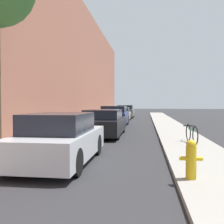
# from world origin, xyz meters

# --- Properties ---
(ground_plane) EXTENTS (120.00, 120.00, 0.00)m
(ground_plane) POSITION_xyz_m (0.00, 16.00, 0.00)
(ground_plane) COLOR #28282B
(sidewalk_left) EXTENTS (2.00, 52.00, 0.12)m
(sidewalk_left) POSITION_xyz_m (-2.90, 16.00, 0.06)
(sidewalk_left) COLOR gray
(sidewalk_left) RESTS_ON ground
(sidewalk_right) EXTENTS (2.00, 52.00, 0.12)m
(sidewalk_right) POSITION_xyz_m (2.90, 16.00, 0.06)
(sidewalk_right) COLOR gray
(sidewalk_right) RESTS_ON ground
(building_facade_left) EXTENTS (0.70, 52.00, 10.07)m
(building_facade_left) POSITION_xyz_m (-4.25, 16.00, 5.03)
(building_facade_left) COLOR #9E604C
(building_facade_left) RESTS_ON ground
(parked_car_silver) EXTENTS (1.72, 3.95, 1.37)m
(parked_car_silver) POSITION_xyz_m (-1.01, 6.69, 0.65)
(parked_car_silver) COLOR black
(parked_car_silver) RESTS_ON ground
(parked_car_black) EXTENTS (1.86, 4.63, 1.32)m
(parked_car_black) POSITION_xyz_m (-0.81, 12.71, 0.64)
(parked_car_black) COLOR black
(parked_car_black) RESTS_ON ground
(parked_car_navy) EXTENTS (1.83, 4.18, 1.44)m
(parked_car_navy) POSITION_xyz_m (-0.95, 18.28, 0.70)
(parked_car_navy) COLOR black
(parked_car_navy) RESTS_ON ground
(parked_car_champagne) EXTENTS (1.69, 4.09, 1.25)m
(parked_car_champagne) POSITION_xyz_m (-1.02, 23.50, 0.60)
(parked_car_champagne) COLOR black
(parked_car_champagne) RESTS_ON ground
(parked_car_grey) EXTENTS (1.84, 4.48, 1.42)m
(parked_car_grey) POSITION_xyz_m (-1.00, 28.91, 0.69)
(parked_car_grey) COLOR black
(parked_car_grey) RESTS_ON ground
(fire_hydrant) EXTENTS (0.45, 0.21, 0.79)m
(fire_hydrant) POSITION_xyz_m (2.20, 5.25, 0.53)
(fire_hydrant) COLOR gold
(fire_hydrant) RESTS_ON sidewalk_right
(bicycle) EXTENTS (0.44, 1.68, 0.69)m
(bicycle) POSITION_xyz_m (3.03, 10.04, 0.47)
(bicycle) COLOR black
(bicycle) RESTS_ON sidewalk_right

